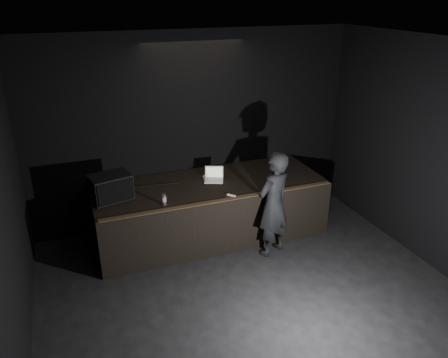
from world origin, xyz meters
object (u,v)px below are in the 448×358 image
at_px(stage_monitor, 111,187).
at_px(person, 273,204).
at_px(beer_can, 164,199).
at_px(laptop, 214,177).
at_px(stage_riser, 210,209).

relative_size(stage_monitor, person, 0.39).
distance_m(stage_monitor, person, 2.62).
bearing_deg(beer_can, person, -14.20).
relative_size(laptop, beer_can, 2.26).
bearing_deg(laptop, beer_can, -126.82).
height_order(stage_monitor, beer_can, stage_monitor).
bearing_deg(stage_riser, stage_monitor, -178.85).
relative_size(stage_riser, person, 2.22).
xyz_separation_m(stage_riser, beer_can, (-0.93, -0.52, 0.59)).
distance_m(stage_riser, laptop, 0.58).
distance_m(stage_riser, stage_monitor, 1.81).
distance_m(stage_riser, beer_can, 1.22).
bearing_deg(stage_monitor, stage_riser, -12.28).
xyz_separation_m(stage_riser, stage_monitor, (-1.67, -0.03, 0.71)).
bearing_deg(beer_can, stage_monitor, 146.68).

